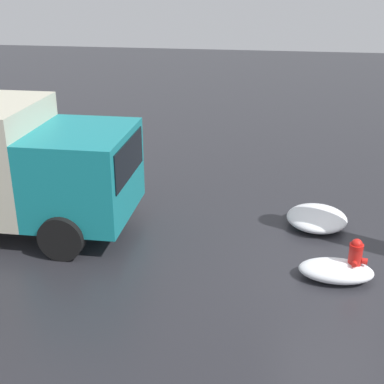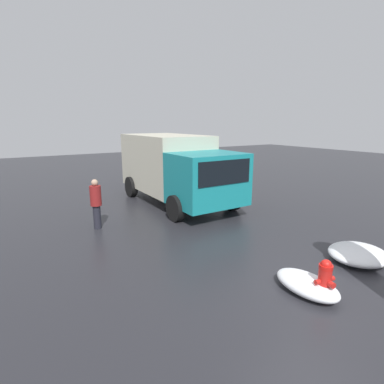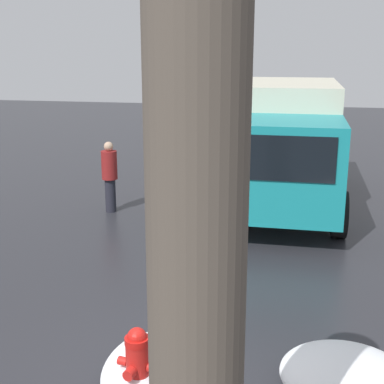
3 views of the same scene
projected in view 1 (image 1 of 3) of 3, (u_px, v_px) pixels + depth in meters
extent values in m
plane|color=#28282D|center=(352.00, 278.00, 9.81)|extent=(60.00, 60.00, 0.00)
cylinder|color=red|center=(354.00, 263.00, 9.69)|extent=(0.24, 0.24, 0.63)
cylinder|color=red|center=(357.00, 246.00, 9.56)|extent=(0.25, 0.25, 0.07)
sphere|color=red|center=(357.00, 244.00, 9.54)|extent=(0.21, 0.21, 0.21)
cylinder|color=red|center=(365.00, 261.00, 9.61)|extent=(0.12, 0.13, 0.11)
cylinder|color=red|center=(355.00, 255.00, 9.81)|extent=(0.11, 0.11, 0.09)
cylinder|color=red|center=(354.00, 264.00, 9.51)|extent=(0.11, 0.11, 0.09)
cube|color=teal|center=(84.00, 173.00, 11.07)|extent=(1.95, 2.44, 1.80)
cube|color=black|center=(129.00, 159.00, 10.79)|extent=(0.04, 2.05, 0.79)
cylinder|color=black|center=(101.00, 190.00, 12.54)|extent=(0.90, 0.28, 0.90)
cylinder|color=black|center=(62.00, 238.00, 10.31)|extent=(0.90, 0.28, 0.90)
ellipsoid|color=white|center=(336.00, 271.00, 9.73)|extent=(1.35, 0.79, 0.34)
ellipsoid|color=white|center=(317.00, 218.00, 11.74)|extent=(1.31, 1.39, 0.38)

